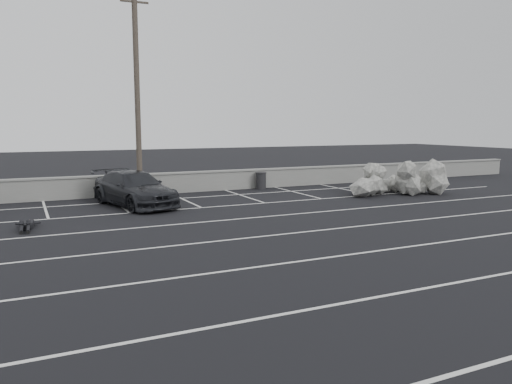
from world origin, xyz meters
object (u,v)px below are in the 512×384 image
car_right (134,189)px  person (27,222)px  trash_bin (261,181)px  utility_pole (137,94)px  riprap_pile (404,183)px

car_right → person: (-4.29, -3.15, -0.53)m
trash_bin → person: trash_bin is taller
trash_bin → car_right: bearing=-159.7°
utility_pole → trash_bin: (6.63, 0.29, -4.47)m
utility_pole → car_right: bearing=-107.5°
utility_pole → riprap_pile: size_ratio=1.75×
car_right → person: bearing=-158.7°
trash_bin → person: (-11.69, -5.89, -0.25)m
utility_pole → riprap_pile: (12.25, -4.64, -4.38)m
car_right → utility_pole: bearing=57.5°
person → riprap_pile: bearing=8.4°
trash_bin → person: bearing=-153.3°
car_right → person: size_ratio=2.36×
car_right → utility_pole: 4.91m
riprap_pile → person: riprap_pile is taller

